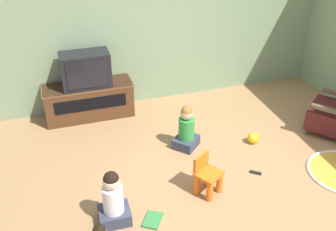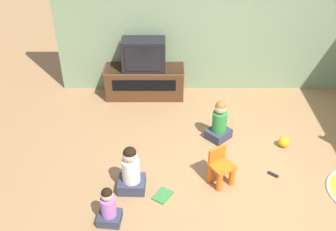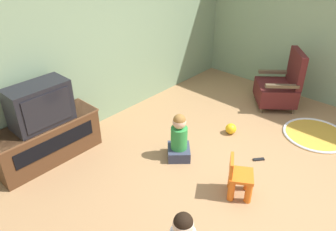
{
  "view_description": "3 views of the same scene",
  "coord_description": "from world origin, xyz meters",
  "px_view_note": "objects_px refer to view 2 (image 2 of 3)",
  "views": [
    {
      "loc": [
        -1.93,
        -3.32,
        3.26
      ],
      "look_at": [
        -0.64,
        0.76,
        0.68
      ],
      "focal_mm": 42.0,
      "sensor_mm": 36.0,
      "label": 1
    },
    {
      "loc": [
        -1.08,
        -3.84,
        3.64
      ],
      "look_at": [
        -1.06,
        0.61,
        0.64
      ],
      "focal_mm": 42.0,
      "sensor_mm": 36.0,
      "label": 2
    },
    {
      "loc": [
        -3.02,
        -1.3,
        2.72
      ],
      "look_at": [
        -0.63,
        0.87,
        0.81
      ],
      "focal_mm": 35.0,
      "sensor_mm": 36.0,
      "label": 3
    }
  ],
  "objects_px": {
    "child_watching_left": "(218,122)",
    "child_watching_center": "(130,172)",
    "child_watching_right": "(107,208)",
    "toy_ball": "(283,141)",
    "tv_cabinet": "(143,82)",
    "television": "(142,55)",
    "yellow_kid_chair": "(220,169)",
    "remote_control": "(272,174)",
    "book": "(162,195)"
  },
  "relations": [
    {
      "from": "television",
      "to": "child_watching_right",
      "type": "bearing_deg",
      "value": -95.55
    },
    {
      "from": "yellow_kid_chair",
      "to": "child_watching_center",
      "type": "height_order",
      "value": "child_watching_center"
    },
    {
      "from": "toy_ball",
      "to": "tv_cabinet",
      "type": "bearing_deg",
      "value": 145.43
    },
    {
      "from": "child_watching_left",
      "to": "child_watching_center",
      "type": "bearing_deg",
      "value": 178.05
    },
    {
      "from": "toy_ball",
      "to": "remote_control",
      "type": "height_order",
      "value": "toy_ball"
    },
    {
      "from": "tv_cabinet",
      "to": "television",
      "type": "xyz_separation_m",
      "value": [
        -0.0,
        -0.03,
        0.53
      ]
    },
    {
      "from": "tv_cabinet",
      "to": "child_watching_right",
      "type": "height_order",
      "value": "tv_cabinet"
    },
    {
      "from": "child_watching_left",
      "to": "television",
      "type": "bearing_deg",
      "value": 90.12
    },
    {
      "from": "television",
      "to": "book",
      "type": "relative_size",
      "value": 2.37
    },
    {
      "from": "tv_cabinet",
      "to": "television",
      "type": "distance_m",
      "value": 0.53
    },
    {
      "from": "tv_cabinet",
      "to": "television",
      "type": "bearing_deg",
      "value": -90.0
    },
    {
      "from": "child_watching_left",
      "to": "child_watching_right",
      "type": "height_order",
      "value": "child_watching_left"
    },
    {
      "from": "yellow_kid_chair",
      "to": "child_watching_right",
      "type": "relative_size",
      "value": 0.95
    },
    {
      "from": "child_watching_center",
      "to": "child_watching_right",
      "type": "xyz_separation_m",
      "value": [
        -0.22,
        -0.55,
        -0.06
      ]
    },
    {
      "from": "television",
      "to": "yellow_kid_chair",
      "type": "height_order",
      "value": "television"
    },
    {
      "from": "tv_cabinet",
      "to": "television",
      "type": "height_order",
      "value": "television"
    },
    {
      "from": "yellow_kid_chair",
      "to": "child_watching_left",
      "type": "distance_m",
      "value": 0.97
    },
    {
      "from": "child_watching_center",
      "to": "toy_ball",
      "type": "bearing_deg",
      "value": 23.59
    },
    {
      "from": "yellow_kid_chair",
      "to": "remote_control",
      "type": "distance_m",
      "value": 0.77
    },
    {
      "from": "child_watching_center",
      "to": "toy_ball",
      "type": "xyz_separation_m",
      "value": [
        2.18,
        0.89,
        -0.21
      ]
    },
    {
      "from": "television",
      "to": "remote_control",
      "type": "bearing_deg",
      "value": -48.51
    },
    {
      "from": "tv_cabinet",
      "to": "remote_control",
      "type": "height_order",
      "value": "tv_cabinet"
    },
    {
      "from": "toy_ball",
      "to": "television",
      "type": "bearing_deg",
      "value": 145.91
    },
    {
      "from": "child_watching_center",
      "to": "toy_ball",
      "type": "height_order",
      "value": "child_watching_center"
    },
    {
      "from": "tv_cabinet",
      "to": "television",
      "type": "relative_size",
      "value": 1.89
    },
    {
      "from": "child_watching_right",
      "to": "toy_ball",
      "type": "bearing_deg",
      "value": 36.38
    },
    {
      "from": "yellow_kid_chair",
      "to": "child_watching_right",
      "type": "xyz_separation_m",
      "value": [
        -1.37,
        -0.68,
        0.01
      ]
    },
    {
      "from": "yellow_kid_chair",
      "to": "book",
      "type": "bearing_deg",
      "value": 168.02
    },
    {
      "from": "tv_cabinet",
      "to": "toy_ball",
      "type": "bearing_deg",
      "value": -34.57
    },
    {
      "from": "book",
      "to": "yellow_kid_chair",
      "type": "bearing_deg",
      "value": -37.56
    },
    {
      "from": "tv_cabinet",
      "to": "remote_control",
      "type": "relative_size",
      "value": 9.55
    },
    {
      "from": "yellow_kid_chair",
      "to": "child_watching_right",
      "type": "distance_m",
      "value": 1.53
    },
    {
      "from": "child_watching_left",
      "to": "child_watching_right",
      "type": "distance_m",
      "value": 2.19
    },
    {
      "from": "tv_cabinet",
      "to": "toy_ball",
      "type": "distance_m",
      "value": 2.59
    },
    {
      "from": "child_watching_left",
      "to": "remote_control",
      "type": "distance_m",
      "value": 1.1
    },
    {
      "from": "tv_cabinet",
      "to": "child_watching_left",
      "type": "xyz_separation_m",
      "value": [
        1.17,
        -1.26,
        -0.01
      ]
    },
    {
      "from": "child_watching_left",
      "to": "yellow_kid_chair",
      "type": "bearing_deg",
      "value": -138.33
    },
    {
      "from": "child_watching_left",
      "to": "child_watching_center",
      "type": "xyz_separation_m",
      "value": [
        -1.23,
        -1.09,
        0.01
      ]
    },
    {
      "from": "child_watching_left",
      "to": "toy_ball",
      "type": "xyz_separation_m",
      "value": [
        0.95,
        -0.21,
        -0.2
      ]
    },
    {
      "from": "tv_cabinet",
      "to": "child_watching_center",
      "type": "xyz_separation_m",
      "value": [
        -0.06,
        -2.35,
        0.01
      ]
    },
    {
      "from": "child_watching_right",
      "to": "child_watching_left",
      "type": "bearing_deg",
      "value": 54.01
    },
    {
      "from": "tv_cabinet",
      "to": "yellow_kid_chair",
      "type": "xyz_separation_m",
      "value": [
        1.09,
        -2.22,
        -0.07
      ]
    },
    {
      "from": "yellow_kid_chair",
      "to": "child_watching_center",
      "type": "xyz_separation_m",
      "value": [
        -1.15,
        -0.13,
        0.07
      ]
    },
    {
      "from": "child_watching_center",
      "to": "book",
      "type": "distance_m",
      "value": 0.51
    },
    {
      "from": "child_watching_left",
      "to": "child_watching_center",
      "type": "relative_size",
      "value": 0.96
    },
    {
      "from": "tv_cabinet",
      "to": "child_watching_left",
      "type": "height_order",
      "value": "child_watching_left"
    },
    {
      "from": "yellow_kid_chair",
      "to": "television",
      "type": "bearing_deg",
      "value": 84.91
    },
    {
      "from": "tv_cabinet",
      "to": "child_watching_center",
      "type": "distance_m",
      "value": 2.35
    },
    {
      "from": "television",
      "to": "yellow_kid_chair",
      "type": "relative_size",
      "value": 1.45
    },
    {
      "from": "book",
      "to": "remote_control",
      "type": "distance_m",
      "value": 1.54
    }
  ]
}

